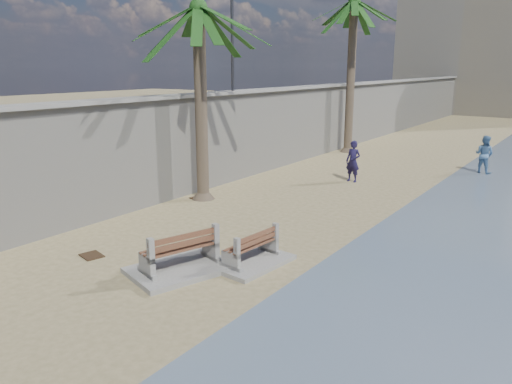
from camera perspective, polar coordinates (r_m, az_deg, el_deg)
The scene contains 13 objects.
ground_plane at distance 9.31m, azimuth -23.75°, elevation -16.51°, with size 140.00×140.00×0.00m, color #9A895E.
seawall at distance 27.03m, azimuth 7.70°, elevation 8.12°, with size 0.45×70.00×3.50m, color gray.
wall_cap at distance 26.90m, azimuth 7.82°, elevation 11.93°, with size 0.80×70.00×0.12m, color gray.
end_building at distance 56.69m, azimuth 26.63°, elevation 15.25°, with size 18.00×12.00×14.00m, color #B7AA93.
bench_near at distance 11.54m, azimuth -8.66°, elevation -7.08°, with size 2.15×2.61×0.94m.
bench_far at distance 11.85m, azimuth -0.59°, elevation -6.65°, with size 1.47×2.02×0.80m.
palm_mid at distance 17.24m, azimuth -6.60°, elevation 19.96°, with size 5.00×5.00×7.30m.
palm_back at distance 27.60m, azimuth 11.16°, elevation 20.37°, with size 5.00×5.00×8.67m.
streetlight at distance 20.15m, azimuth -2.76°, elevation 20.12°, with size 0.28×0.28×5.12m.
person_a at distance 20.46m, azimuth 11.04°, elevation 3.79°, with size 0.69×0.47×1.91m, color #191437.
person_b at distance 23.92m, azimuth 24.65°, elevation 4.14°, with size 0.88×0.68×1.83m, color #4E75A1.
debris_c at distance 17.78m, azimuth -6.50°, elevation -0.72°, with size 0.60×0.48×0.03m, color #382616.
debris_d at distance 13.08m, azimuth -18.26°, elevation -6.91°, with size 0.56×0.45×0.03m, color #382616.
Camera 1 is at (7.11, -3.90, 4.57)m, focal length 35.00 mm.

